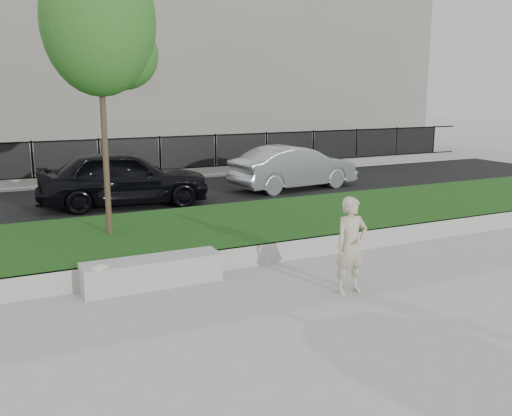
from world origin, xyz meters
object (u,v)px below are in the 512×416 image
young_tree (103,27)px  car_silver (294,167)px  man (351,246)px  car_dark (124,178)px  book (99,267)px  stone_bench (152,272)px

young_tree → car_silver: young_tree is taller
man → car_silver: (4.07, 8.91, -0.05)m
young_tree → car_dark: size_ratio=1.18×
man → book: size_ratio=7.17×
man → car_dark: car_dark is taller
car_silver → stone_bench: bearing=128.9°
man → car_silver: 9.80m
stone_bench → book: size_ratio=10.56×
stone_bench → man: (2.83, -1.77, 0.56)m
man → book: bearing=158.4°
young_tree → book: bearing=-107.0°
stone_bench → young_tree: (-0.12, 2.41, 4.21)m
stone_bench → car_dark: size_ratio=0.50×
car_dark → car_silver: 5.74m
young_tree → stone_bench: bearing=-87.1°
man → young_tree: 6.29m
car_dark → car_silver: car_dark is taller
stone_bench → car_dark: (1.16, 6.82, 0.60)m
book → car_silver: bearing=13.4°
car_silver → man: bearing=148.3°
stone_bench → book: book is taller
man → young_tree: bearing=126.8°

